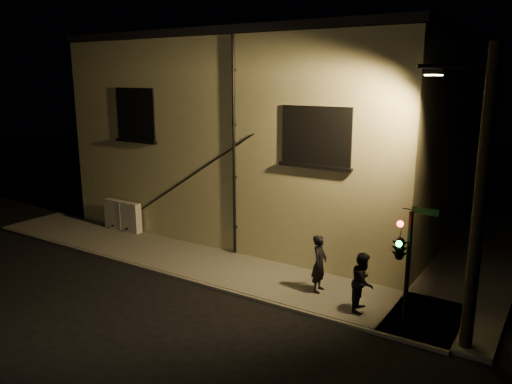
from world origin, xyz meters
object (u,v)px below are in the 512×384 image
Objects in this scene: traffic_signal at (401,247)px; pedestrian_a at (319,263)px; utility_cabinet at (123,216)px; streetlamp_pole at (477,197)px; pedestrian_b at (363,282)px.

pedestrian_a is at bearing 161.91° from traffic_signal.
utility_cabinet is 0.27× the size of streetlamp_pole.
utility_cabinet is at bearing 171.65° from streetlamp_pole.
traffic_signal is at bearing -9.26° from utility_cabinet.
pedestrian_a is at bearing -6.77° from utility_cabinet.
utility_cabinet is at bearing 170.74° from traffic_signal.
traffic_signal reaches higher than utility_cabinet.
utility_cabinet is 13.57m from traffic_signal.
pedestrian_b is at bearing -113.59° from pedestrian_a.
utility_cabinet is 10.54m from pedestrian_a.
pedestrian_a is 3.29m from traffic_signal.
streetlamp_pole is (15.09, -2.22, 3.28)m from utility_cabinet.
traffic_signal is (13.29, -2.17, 1.66)m from utility_cabinet.
pedestrian_b is (1.68, -0.53, -0.05)m from pedestrian_a.
streetlamp_pole reaches higher than traffic_signal.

